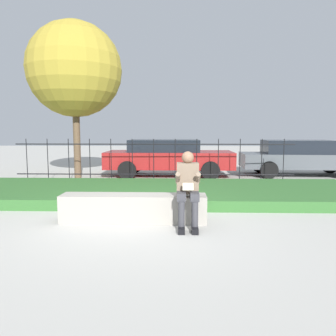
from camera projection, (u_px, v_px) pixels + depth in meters
name	position (u px, v px, depth m)	size (l,w,h in m)	color
ground_plane	(136.00, 221.00, 6.00)	(60.00, 60.00, 0.00)	#B2AFA8
stone_bench	(134.00, 209.00, 5.97)	(2.64, 0.48, 0.50)	gray
person_seated_reader	(188.00, 185.00, 5.61)	(0.42, 0.73, 1.30)	black
grass_berm	(148.00, 192.00, 8.25)	(10.76, 3.17, 0.23)	#33662D
iron_fence	(154.00, 160.00, 10.28)	(8.76, 0.03, 1.40)	black
car_parked_right	(300.00, 157.00, 12.05)	(4.44, 2.03, 1.31)	#4C5156
car_parked_center	(168.00, 156.00, 11.88)	(4.56, 1.96, 1.33)	maroon
tree_behind_fence	(75.00, 70.00, 11.16)	(3.21, 3.21, 5.33)	brown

